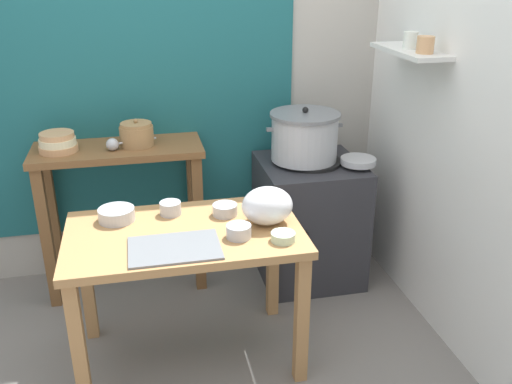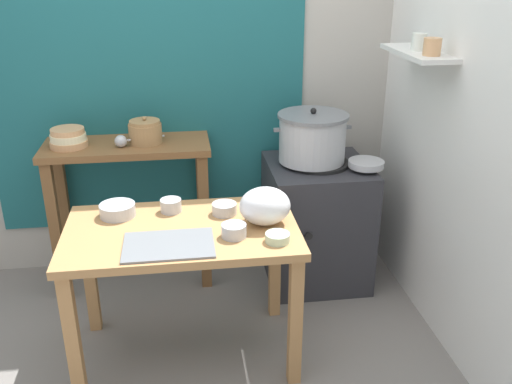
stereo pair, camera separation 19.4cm
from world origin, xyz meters
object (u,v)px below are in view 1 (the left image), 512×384
object	(u,v)px
steamer_pot	(304,136)
prep_bowl_3	(116,214)
serving_tray	(175,248)
prep_bowl_1	(239,231)
ladle	(115,144)
back_shelf_table	(121,183)
prep_bowl_4	(271,199)
prep_bowl_2	(283,236)
prep_table	(185,251)
stove_block	(309,220)
clay_pot	(137,134)
wide_pan	(358,161)
bowl_stack_enamel	(58,143)
prep_bowl_0	(170,208)
plastic_bag	(267,206)
prep_bowl_5	(225,209)

from	to	relation	value
steamer_pot	prep_bowl_3	bearing A→B (deg)	-155.64
serving_tray	prep_bowl_1	bearing A→B (deg)	9.55
prep_bowl_1	ladle	bearing A→B (deg)	122.74
back_shelf_table	prep_bowl_4	world-z (taller)	back_shelf_table
ladle	prep_bowl_2	xyz separation A→B (m)	(0.73, -0.92, -0.19)
prep_table	stove_block	size ratio (longest dim) A/B	1.41
steamer_pot	clay_pot	world-z (taller)	steamer_pot
wide_pan	prep_bowl_2	world-z (taller)	wide_pan
bowl_stack_enamel	ladle	world-z (taller)	bowl_stack_enamel
prep_bowl_0	prep_bowl_4	world-z (taller)	prep_bowl_0
prep_bowl_2	prep_bowl_3	xyz separation A→B (m)	(-0.73, 0.38, 0.01)
wide_pan	prep_bowl_1	world-z (taller)	wide_pan
ladle	prep_bowl_3	distance (m)	0.58
stove_block	plastic_bag	xyz separation A→B (m)	(-0.43, -0.66, 0.43)
prep_table	serving_tray	size ratio (longest dim) A/B	2.75
back_shelf_table	prep_bowl_2	xyz separation A→B (m)	(0.72, -0.98, 0.06)
prep_bowl_1	stove_block	bearing A→B (deg)	52.83
steamer_pot	prep_bowl_4	world-z (taller)	steamer_pot
serving_tray	prep_bowl_4	xyz separation A→B (m)	(0.52, 0.36, 0.03)
clay_pot	prep_table	bearing A→B (deg)	-76.95
prep_table	back_shelf_table	bearing A→B (deg)	110.69
prep_bowl_1	serving_tray	bearing A→B (deg)	-170.45
steamer_pot	serving_tray	size ratio (longest dim) A/B	1.15
plastic_bag	prep_bowl_2	distance (m)	0.21
prep_bowl_1	steamer_pot	bearing A→B (deg)	55.45
stove_block	prep_bowl_4	bearing A→B (deg)	-128.06
back_shelf_table	wide_pan	world-z (taller)	back_shelf_table
clay_pot	prep_bowl_1	bearing A→B (deg)	-65.14
back_shelf_table	prep_bowl_1	bearing A→B (deg)	-59.47
stove_block	serving_tray	size ratio (longest dim) A/B	1.95
plastic_bag	prep_bowl_1	bearing A→B (deg)	-144.24
ladle	steamer_pot	bearing A→B (deg)	-2.70
bowl_stack_enamel	prep_bowl_0	xyz separation A→B (m)	(0.57, -0.57, -0.20)
stove_block	ladle	bearing A→B (deg)	176.38
prep_table	stove_block	bearing A→B (deg)	38.43
wide_pan	prep_bowl_1	xyz separation A→B (m)	(-0.84, -0.65, -0.05)
clay_pot	wide_pan	xyz separation A→B (m)	(1.25, -0.26, -0.17)
clay_pot	prep_bowl_5	size ratio (longest dim) A/B	1.56
clay_pot	prep_bowl_4	distance (m)	0.90
back_shelf_table	ladle	xyz separation A→B (m)	(-0.01, -0.06, 0.26)
steamer_pot	bowl_stack_enamel	xyz separation A→B (m)	(-1.40, 0.10, 0.03)
steamer_pot	bowl_stack_enamel	distance (m)	1.40
bowl_stack_enamel	plastic_bag	xyz separation A→B (m)	(1.01, -0.78, -0.14)
plastic_bag	prep_bowl_4	xyz separation A→B (m)	(0.07, 0.20, -0.06)
bowl_stack_enamel	prep_bowl_1	size ratio (longest dim) A/B	1.85
prep_bowl_3	prep_bowl_5	size ratio (longest dim) A/B	1.42
serving_tray	steamer_pot	bearing A→B (deg)	45.05
serving_tray	plastic_bag	distance (m)	0.49
ladle	bowl_stack_enamel	bearing A→B (deg)	171.67
plastic_bag	prep_bowl_2	xyz separation A→B (m)	(0.03, -0.19, -0.07)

